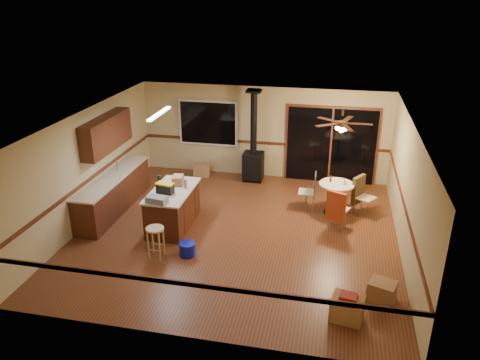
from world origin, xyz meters
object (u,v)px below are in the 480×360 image
(bar_stool, at_px, (156,242))
(box_under_window, at_px, (202,170))
(wood_stove, at_px, (253,156))
(dining_table, at_px, (336,193))
(kitchen_island, at_px, (173,208))
(box_corner_b, at_px, (382,291))
(toolbox_grey, at_px, (157,200))
(chair_left, at_px, (311,187))
(chair_right, at_px, (359,190))
(blue_bucket, at_px, (187,249))
(chair_near, at_px, (336,206))
(box_corner_a, at_px, (347,308))
(toolbox_black, at_px, (165,189))

(bar_stool, distance_m, box_under_window, 4.47)
(wood_stove, xyz_separation_m, dining_table, (2.32, -1.62, -0.20))
(kitchen_island, bearing_deg, wood_stove, 66.91)
(bar_stool, height_order, box_corner_b, bar_stool)
(toolbox_grey, height_order, chair_left, toolbox_grey)
(chair_right, relative_size, box_under_window, 1.56)
(wood_stove, relative_size, toolbox_grey, 5.72)
(chair_right, height_order, box_corner_b, chair_right)
(blue_bucket, relative_size, dining_table, 0.40)
(toolbox_grey, height_order, chair_near, toolbox_grey)
(box_under_window, xyz_separation_m, box_corner_a, (4.14, -5.62, 0.02))
(blue_bucket, xyz_separation_m, box_corner_a, (3.21, -1.35, 0.06))
(chair_near, height_order, box_corner_a, chair_near)
(wood_stove, bearing_deg, dining_table, -35.00)
(box_under_window, bearing_deg, chair_near, -33.26)
(wood_stove, xyz_separation_m, box_corner_b, (3.21, -4.93, -0.55))
(chair_near, relative_size, box_corner_a, 1.33)
(chair_near, height_order, box_corner_b, chair_near)
(chair_left, distance_m, box_corner_a, 4.16)
(wood_stove, xyz_separation_m, blue_bucket, (-0.60, -4.21, -0.59))
(chair_right, bearing_deg, box_under_window, 160.85)
(wood_stove, bearing_deg, blue_bucket, -98.06)
(blue_bucket, bearing_deg, toolbox_black, 128.88)
(wood_stove, distance_m, chair_left, 2.30)
(blue_bucket, distance_m, box_corner_b, 3.87)
(dining_table, bearing_deg, toolbox_grey, -150.22)
(toolbox_black, bearing_deg, wood_stove, 66.77)
(wood_stove, height_order, bar_stool, wood_stove)
(toolbox_grey, bearing_deg, chair_right, 28.08)
(chair_near, xyz_separation_m, chair_right, (0.52, 1.02, 0.00))
(kitchen_island, height_order, chair_right, chair_right)
(bar_stool, distance_m, chair_left, 4.11)
(kitchen_island, relative_size, chair_right, 2.40)
(toolbox_grey, xyz_separation_m, box_corner_b, (4.59, -1.19, -0.79))
(toolbox_black, distance_m, chair_left, 3.57)
(toolbox_grey, xyz_separation_m, toolbox_black, (-0.00, 0.51, 0.03))
(chair_left, xyz_separation_m, chair_near, (0.62, -0.97, 0.01))
(dining_table, bearing_deg, box_corner_b, -74.93)
(wood_stove, bearing_deg, box_under_window, 178.13)
(chair_left, xyz_separation_m, chair_right, (1.14, 0.05, 0.01))
(dining_table, bearing_deg, chair_left, 170.25)
(toolbox_grey, relative_size, blue_bucket, 1.33)
(bar_stool, height_order, box_under_window, bar_stool)
(wood_stove, relative_size, chair_right, 3.60)
(kitchen_island, relative_size, box_under_window, 3.74)
(toolbox_black, height_order, blue_bucket, toolbox_black)
(toolbox_grey, relative_size, toolbox_black, 1.20)
(kitchen_island, xyz_separation_m, box_under_window, (-0.23, 3.10, -0.27))
(kitchen_island, bearing_deg, toolbox_black, -115.55)
(bar_stool, height_order, box_corner_a, bar_stool)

